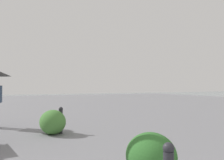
{
  "coord_description": "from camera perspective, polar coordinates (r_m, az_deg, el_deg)",
  "views": [
    {
      "loc": [
        -0.89,
        1.04,
        1.49
      ],
      "look_at": [
        9.89,
        -4.25,
        1.75
      ],
      "focal_mm": 39.08,
      "sensor_mm": 36.0,
      "label": 1
    }
  ],
  "objects": [
    {
      "name": "bollard_mid",
      "position": [
        7.8,
        -11.9,
        -9.04
      ],
      "size": [
        0.13,
        0.13,
        0.82
      ],
      "color": "#232328",
      "rests_on": "ground"
    },
    {
      "name": "shrub_low",
      "position": [
        7.71,
        -13.7,
        -9.54
      ],
      "size": [
        0.87,
        0.78,
        0.74
      ],
      "color": "#477F38",
      "rests_on": "ground"
    },
    {
      "name": "shrub_round",
      "position": [
        4.08,
        9.12,
        -17.11
      ],
      "size": [
        0.87,
        0.78,
        0.74
      ],
      "color": "#2D6628",
      "rests_on": "ground"
    }
  ]
}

